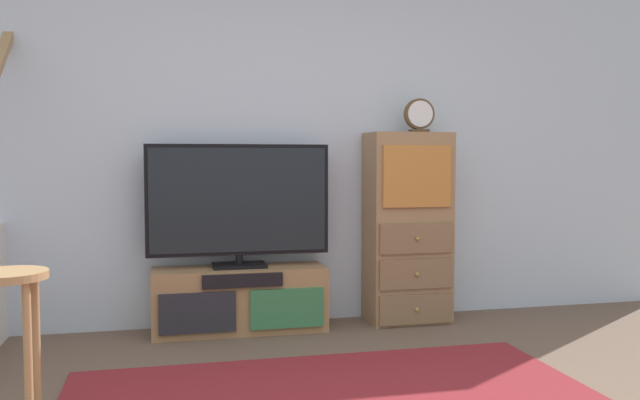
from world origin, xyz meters
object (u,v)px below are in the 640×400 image
object	(u,v)px
media_console	(240,300)
desk_clock	(419,116)
bar_stool_near	(8,310)
side_cabinet	(408,228)
television	(239,202)

from	to	relation	value
media_console	desk_clock	xyz separation A→B (m)	(1.28, -0.00, 1.26)
desk_clock	bar_stool_near	world-z (taller)	desk_clock
bar_stool_near	side_cabinet	bearing A→B (deg)	29.94
television	bar_stool_near	world-z (taller)	television
media_console	television	distance (m)	0.66
side_cabinet	television	bearing A→B (deg)	179.35
bar_stool_near	television	bearing A→B (deg)	49.96
television	desk_clock	distance (m)	1.41
television	side_cabinet	xyz separation A→B (m)	(1.21, -0.01, -0.20)
side_cabinet	bar_stool_near	world-z (taller)	side_cabinet
side_cabinet	desk_clock	world-z (taller)	desk_clock
television	desk_clock	xyz separation A→B (m)	(1.28, -0.03, 0.60)
desk_clock	side_cabinet	bearing A→B (deg)	168.56
media_console	bar_stool_near	distance (m)	1.80
television	desk_clock	size ratio (longest dim) A/B	5.10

